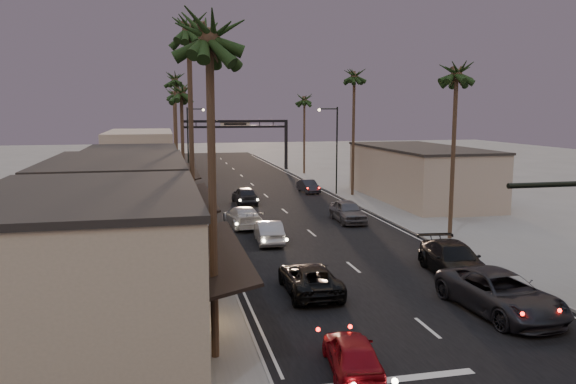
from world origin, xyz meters
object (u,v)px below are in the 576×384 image
palm_ra (457,67)px  oncoming_silver (269,232)px  palm_lb (188,23)px  oncoming_red (352,353)px  palm_rc (304,96)px  curbside_near (500,293)px  streetlight_right (334,143)px  arch (235,132)px  palm_far (173,91)px  palm_ld (175,76)px  palm_rb (354,72)px  curbside_black (454,260)px  palm_la (209,24)px  oncoming_pickup (310,278)px  streetlight_left (190,138)px  palm_lc (181,87)px

palm_ra → oncoming_silver: bearing=171.6°
palm_lb → oncoming_red: (4.36, -15.00, -12.71)m
palm_rc → curbside_near: (-4.78, -53.11, -9.58)m
streetlight_right → arch: bearing=105.5°
streetlight_right → oncoming_red: size_ratio=2.28×
palm_rc → palm_far: 21.97m
palm_lb → oncoming_silver: palm_lb is taller
palm_ld → oncoming_silver: palm_ld is taller
curbside_near → palm_lb: bearing=133.2°
palm_ld → palm_rb: size_ratio=1.00×
oncoming_silver → curbside_black: (8.18, -9.40, 0.11)m
streetlight_right → palm_lb: size_ratio=0.59×
palm_lb → curbside_near: (12.42, -11.11, -12.49)m
palm_rb → palm_far: (-16.90, 34.00, -0.97)m
arch → palm_ra: (8.60, -46.00, 5.91)m
palm_lb → palm_far: 56.03m
palm_la → curbside_black: 18.50m
palm_rc → oncoming_red: size_ratio=3.09×
arch → curbside_near: (3.82, -59.11, -4.64)m
streetlight_right → curbside_black: (-2.27, -28.61, -4.47)m
palm_rb → oncoming_pickup: (-12.12, -28.72, -11.69)m
palm_ld → oncoming_pickup: bearing=-82.7°
oncoming_silver → streetlight_left: bearing=-80.5°
palm_lb → curbside_black: bearing=-23.0°
oncoming_red → curbside_black: (8.89, 9.39, 0.19)m
streetlight_right → palm_lc: bearing=-149.9°
palm_far → oncoming_pickup: 63.81m
streetlight_right → palm_ra: size_ratio=0.68×
arch → palm_la: bearing=-98.0°
arch → curbside_black: (4.65, -53.61, -4.67)m
palm_lc → oncoming_pickup: bearing=-76.2°
palm_ra → curbside_black: 13.62m
palm_la → palm_rb: bearing=63.8°
streetlight_right → palm_rb: bearing=-30.8°
streetlight_right → palm_la: 39.68m
palm_ra → oncoming_red: 23.87m
streetlight_left → palm_far: palm_far is taller
palm_rb → curbside_black: palm_rb is taller
palm_ld → curbside_near: 47.25m
palm_la → palm_far: 69.00m
arch → palm_far: bearing=136.0°
palm_far → palm_lb: bearing=-90.3°
arch → streetlight_right: (6.92, -25.00, -0.20)m
palm_ra → oncoming_silver: size_ratio=2.91×
arch → palm_la: size_ratio=1.15×
palm_la → palm_rc: 57.63m
palm_lc → curbside_black: palm_lc is taller
oncoming_silver → streetlight_right: bearing=-115.0°
oncoming_red → curbside_near: (8.05, 3.89, 0.22)m
palm_la → palm_rb: size_ratio=0.93×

